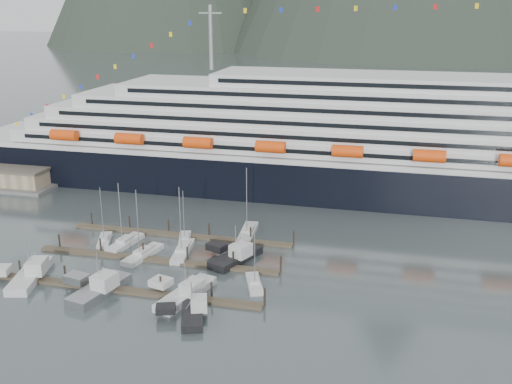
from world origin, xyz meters
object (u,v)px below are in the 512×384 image
(sailboat_c, at_px, (125,243))
(sailboat_h, at_px, (254,284))
(trawler_a, at_px, (29,274))
(trawler_c, at_px, (185,292))
(sailboat_b, at_px, (143,255))
(trawler_b, at_px, (99,288))
(sailboat_d, at_px, (183,251))
(trawler_e, at_px, (235,256))
(sailboat_g, at_px, (248,233))
(trawler_d, at_px, (191,311))
(sailboat_f, at_px, (185,240))
(cruise_ship, at_px, (365,148))
(sailboat_a, at_px, (105,241))

(sailboat_c, bearing_deg, sailboat_h, -102.63)
(trawler_a, xyz_separation_m, trawler_c, (29.31, 0.16, -0.07))
(sailboat_b, distance_m, trawler_b, 15.97)
(trawler_a, bearing_deg, sailboat_d, -66.72)
(trawler_a, xyz_separation_m, trawler_e, (33.41, 16.30, 0.02))
(sailboat_b, relative_size, trawler_a, 0.99)
(sailboat_h, bearing_deg, trawler_b, 89.43)
(sailboat_h, xyz_separation_m, trawler_a, (-39.48, -6.96, 0.57))
(sailboat_g, height_order, trawler_d, sailboat_g)
(sailboat_c, bearing_deg, sailboat_b, -118.95)
(sailboat_h, bearing_deg, sailboat_d, 38.29)
(sailboat_c, bearing_deg, sailboat_d, -86.77)
(trawler_a, relative_size, trawler_c, 1.04)
(sailboat_f, xyz_separation_m, trawler_d, (11.69, -28.47, 0.44))
(trawler_d, relative_size, trawler_e, 0.88)
(trawler_c, bearing_deg, sailboat_g, 9.16)
(sailboat_f, distance_m, trawler_a, 31.01)
(sailboat_c, distance_m, trawler_b, 21.00)
(sailboat_d, distance_m, sailboat_g, 15.89)
(sailboat_g, bearing_deg, trawler_b, 145.78)
(sailboat_d, relative_size, sailboat_g, 0.93)
(sailboat_h, relative_size, trawler_e, 0.83)
(cruise_ship, xyz_separation_m, trawler_d, (-21.35, -69.98, -11.20))
(sailboat_c, height_order, sailboat_f, sailboat_c)
(cruise_ship, xyz_separation_m, trawler_a, (-53.79, -64.55, -11.08))
(cruise_ship, xyz_separation_m, trawler_b, (-39.07, -66.67, -11.03))
(sailboat_b, relative_size, trawler_d, 1.28)
(trawler_e, bearing_deg, sailboat_h, -124.40)
(sailboat_a, xyz_separation_m, sailboat_c, (4.71, -0.26, 0.03))
(trawler_b, bearing_deg, trawler_c, -69.24)
(cruise_ship, relative_size, sailboat_f, 18.12)
(cruise_ship, distance_m, trawler_a, 84.75)
(cruise_ship, relative_size, trawler_d, 18.66)
(sailboat_a, xyz_separation_m, trawler_c, (24.28, -18.38, 0.48))
(sailboat_h, height_order, trawler_d, sailboat_h)
(sailboat_h, bearing_deg, trawler_d, 129.70)
(sailboat_a, height_order, trawler_c, sailboat_a)
(trawler_c, bearing_deg, trawler_a, 105.47)
(cruise_ship, distance_m, trawler_d, 74.02)
(sailboat_b, height_order, trawler_d, sailboat_b)
(sailboat_d, bearing_deg, sailboat_g, -47.29)
(sailboat_c, height_order, trawler_a, sailboat_c)
(sailboat_f, bearing_deg, sailboat_a, 88.17)
(sailboat_c, height_order, trawler_b, sailboat_c)
(trawler_b, bearing_deg, sailboat_a, 37.02)
(sailboat_b, bearing_deg, trawler_c, -123.67)
(sailboat_a, bearing_deg, cruise_ship, -67.62)
(sailboat_b, height_order, sailboat_f, sailboat_b)
(sailboat_c, relative_size, trawler_a, 0.95)
(trawler_c, xyz_separation_m, trawler_d, (3.13, -5.60, -0.05))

